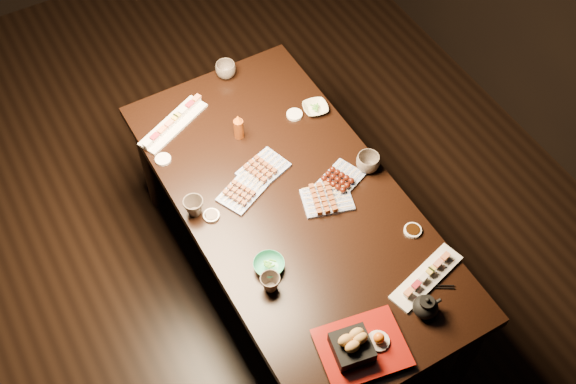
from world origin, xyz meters
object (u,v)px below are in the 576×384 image
object	(u,v)px
teacup_near_left	(270,283)
teacup_far_left	(194,207)
edamame_bowl_cream	(315,108)
teacup_far_right	(226,70)
edamame_bowl_green	(269,266)
yakitori_plate_right	(327,197)
teacup_mid_right	(368,163)
teapot	(426,306)
sushi_platter_near	(427,275)
yakitori_plate_center	(263,167)
yakitori_plate_left	(242,190)
sushi_platter_far	(173,122)
dining_table	(293,248)
condiment_bottle	(239,126)
tempura_tray	(363,343)

from	to	relation	value
teacup_near_left	teacup_far_left	distance (m)	0.49
edamame_bowl_cream	teacup_far_right	distance (m)	0.50
edamame_bowl_green	teacup_far_left	size ratio (longest dim) A/B	1.44
yakitori_plate_right	teacup_far_left	xyz separation A→B (m)	(-0.53, 0.23, 0.01)
teacup_mid_right	teapot	bearing A→B (deg)	-105.91
teacup_mid_right	teapot	world-z (taller)	teapot
sushi_platter_near	yakitori_plate_center	xyz separation A→B (m)	(-0.31, 0.81, 0.01)
yakitori_plate_center	yakitori_plate_left	distance (m)	0.16
yakitori_plate_right	edamame_bowl_cream	bearing A→B (deg)	81.09
sushi_platter_far	teapot	bearing A→B (deg)	83.67
yakitori_plate_left	teacup_far_left	bearing A→B (deg)	151.43
sushi_platter_far	teacup_near_left	distance (m)	0.98
teacup_near_left	teacup_far_left	world-z (taller)	teacup_far_left
teapot	yakitori_plate_right	bearing A→B (deg)	102.18
dining_table	edamame_bowl_green	distance (m)	0.52
teacup_far_left	yakitori_plate_left	bearing A→B (deg)	-3.66
teacup_far_right	teapot	xyz separation A→B (m)	(0.08, -1.54, 0.01)
sushi_platter_far	yakitori_plate_right	bearing A→B (deg)	94.23
yakitori_plate_right	edamame_bowl_cream	size ratio (longest dim) A/B	1.80
teacup_near_left	yakitori_plate_center	bearing A→B (deg)	64.04
yakitori_plate_center	yakitori_plate_right	size ratio (longest dim) A/B	0.99
teacup_far_left	teapot	bearing A→B (deg)	-56.68
dining_table	edamame_bowl_green	world-z (taller)	edamame_bowl_green
yakitori_plate_left	teacup_far_right	bearing A→B (deg)	43.55
edamame_bowl_cream	condiment_bottle	bearing A→B (deg)	174.62
sushi_platter_far	yakitori_plate_center	xyz separation A→B (m)	(0.24, -0.45, 0.00)
sushi_platter_far	yakitori_plate_center	distance (m)	0.51
yakitori_plate_center	condiment_bottle	size ratio (longest dim) A/B	1.52
dining_table	yakitori_plate_right	bearing A→B (deg)	-27.43
sushi_platter_near	teapot	world-z (taller)	teapot
tempura_tray	edamame_bowl_cream	bearing A→B (deg)	77.84
sushi_platter_near	yakitori_plate_left	xyz separation A→B (m)	(-0.45, 0.74, 0.00)
yakitori_plate_left	teacup_far_right	distance (m)	0.74
teacup_mid_right	teapot	distance (m)	0.73
teacup_far_right	tempura_tray	bearing A→B (deg)	-97.91
teacup_far_right	edamame_bowl_green	bearing A→B (deg)	-108.03
teapot	dining_table	bearing A→B (deg)	112.14
edamame_bowl_green	teacup_far_right	bearing A→B (deg)	71.97
sushi_platter_near	sushi_platter_far	bearing A→B (deg)	98.52
sushi_platter_near	edamame_bowl_cream	bearing A→B (deg)	70.28
yakitori_plate_left	edamame_bowl_cream	distance (m)	0.60
teacup_far_right	sushi_platter_far	bearing A→B (deg)	-155.09
teacup_mid_right	edamame_bowl_cream	bearing A→B (deg)	92.75
teacup_far_left	teapot	size ratio (longest dim) A/B	0.75
sushi_platter_far	teacup_near_left	bearing A→B (deg)	64.32
yakitori_plate_left	condiment_bottle	world-z (taller)	condiment_bottle
tempura_tray	teapot	distance (m)	0.30
sushi_platter_far	teacup_mid_right	xyz separation A→B (m)	(0.65, -0.67, 0.02)
edamame_bowl_cream	teapot	distance (m)	1.14
teacup_far_right	sushi_platter_near	bearing A→B (deg)	-82.83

